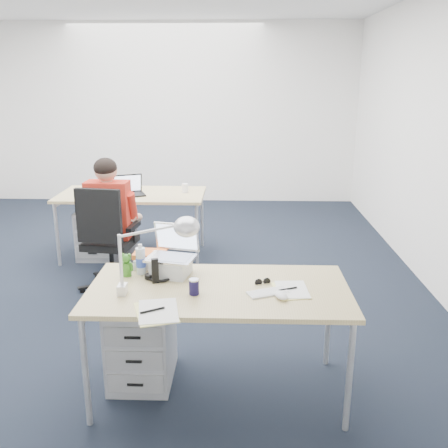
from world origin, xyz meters
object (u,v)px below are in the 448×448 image
at_px(headphones, 160,276).
at_px(seated_person, 114,221).
at_px(wireless_keyboard, 268,292).
at_px(water_bottle, 141,259).
at_px(drawer_pedestal_near, 142,341).
at_px(computer_mouse, 281,295).
at_px(book_stack, 151,259).
at_px(dark_laptop, 129,185).
at_px(bear_figurine, 127,265).
at_px(desk_far, 132,197).
at_px(cordless_phone, 155,271).
at_px(desk_near, 219,295).
at_px(sunglasses, 263,282).
at_px(drawer_pedestal_far, 98,233).
at_px(far_cup, 185,188).
at_px(silver_laptop, 171,252).
at_px(office_chair, 110,260).
at_px(can_koozie, 194,287).
at_px(desk_lamp, 146,255).

bearing_deg(headphones, seated_person, 107.60).
height_order(wireless_keyboard, water_bottle, water_bottle).
bearing_deg(drawer_pedestal_near, computer_mouse, -17.16).
height_order(book_stack, dark_laptop, dark_laptop).
bearing_deg(water_bottle, bear_figurine, -153.58).
distance_m(desk_far, cordless_phone, 2.58).
bearing_deg(desk_near, sunglasses, 15.04).
distance_m(drawer_pedestal_near, sunglasses, 0.92).
bearing_deg(drawer_pedestal_far, far_cup, 4.63).
bearing_deg(drawer_pedestal_far, headphones, -65.31).
bearing_deg(dark_laptop, desk_far, 68.38).
xyz_separation_m(seated_person, cordless_phone, (0.70, -1.73, 0.19)).
bearing_deg(far_cup, desk_near, -79.40).
height_order(wireless_keyboard, bear_figurine, bear_figurine).
relative_size(silver_laptop, water_bottle, 1.58).
relative_size(drawer_pedestal_far, sunglasses, 5.28).
bearing_deg(office_chair, seated_person, 94.92).
distance_m(office_chair, sunglasses, 2.12).
bearing_deg(can_koozie, wireless_keyboard, 3.43).
height_order(wireless_keyboard, book_stack, book_stack).
bearing_deg(silver_laptop, bear_figurine, -162.41).
height_order(silver_laptop, book_stack, silver_laptop).
xyz_separation_m(computer_mouse, cordless_phone, (-0.77, 0.21, 0.06)).
xyz_separation_m(drawer_pedestal_near, computer_mouse, (0.89, -0.28, 0.47)).
bearing_deg(headphones, desk_far, 100.26).
bearing_deg(sunglasses, far_cup, 87.03).
bearing_deg(can_koozie, drawer_pedestal_near, 148.44).
distance_m(seated_person, far_cup, 1.03).
xyz_separation_m(desk_near, water_bottle, (-0.52, 0.21, 0.15)).
xyz_separation_m(computer_mouse, desk_lamp, (-0.79, 0.03, 0.23)).
distance_m(computer_mouse, water_bottle, 0.96).
xyz_separation_m(desk_near, wireless_keyboard, (0.30, -0.07, 0.05)).
relative_size(headphones, sunglasses, 1.95).
xyz_separation_m(bear_figurine, desk_lamp, (0.19, -0.28, 0.17)).
height_order(desk_near, bear_figurine, bear_figurine).
relative_size(desk_near, far_cup, 16.10).
relative_size(drawer_pedestal_far, cordless_phone, 3.44).
bearing_deg(drawer_pedestal_near, wireless_keyboard, -14.07).
xyz_separation_m(silver_laptop, sunglasses, (0.59, -0.12, -0.15)).
relative_size(drawer_pedestal_far, far_cup, 5.54).
bearing_deg(desk_lamp, drawer_pedestal_far, 112.55).
bearing_deg(silver_laptop, desk_lamp, -95.27).
bearing_deg(wireless_keyboard, can_koozie, 160.20).
xyz_separation_m(desk_lamp, dark_laptop, (-0.66, 2.55, -0.14)).
xyz_separation_m(wireless_keyboard, bear_figurine, (-0.90, 0.24, 0.07)).
bearing_deg(drawer_pedestal_near, desk_far, 102.97).
distance_m(seated_person, silver_laptop, 1.80).
xyz_separation_m(water_bottle, dark_laptop, (-0.56, 2.23, 0.01)).
bearing_deg(wireless_keyboard, drawer_pedestal_near, 142.70).
bearing_deg(drawer_pedestal_far, computer_mouse, -55.26).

